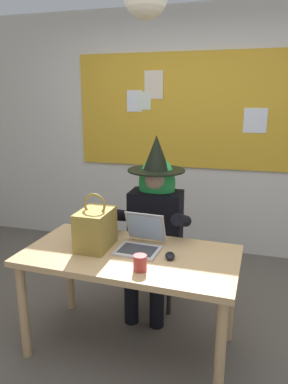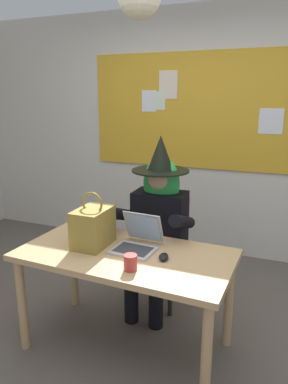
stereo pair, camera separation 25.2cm
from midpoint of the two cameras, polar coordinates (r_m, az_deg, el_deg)
The scene contains 9 objects.
ground_plane at distance 2.70m, azimuth 0.09°, elevation -24.23°, with size 24.00×24.00×0.00m, color #5B544C.
wall_back_bulletin at distance 3.98m, azimuth 10.72°, elevation 9.09°, with size 5.74×2.06×2.60m.
desk_main at distance 2.43m, azimuth 0.08°, elevation -11.45°, with size 1.42×0.78×0.71m.
chair_at_desk at distance 3.10m, azimuth 5.26°, elevation -8.07°, with size 0.44×0.44×0.89m.
person_costumed at distance 2.89m, azimuth 4.66°, elevation -3.76°, with size 0.60×0.70×1.41m.
laptop at distance 2.43m, azimuth 1.91°, elevation -7.79°, with size 0.30×0.33×0.23m.
computer_mouse at distance 2.30m, azimuth 6.31°, elevation -10.19°, with size 0.06×0.10×0.03m, color black.
handbag at distance 2.45m, azimuth -5.14°, elevation -5.53°, with size 0.20×0.30×0.38m.
coffee_mug at distance 2.14m, azimuth 1.27°, elevation -11.14°, with size 0.08×0.08×0.10m, color #B23833.
Camera 2 is at (0.90, -1.90, 1.70)m, focal length 33.79 mm.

